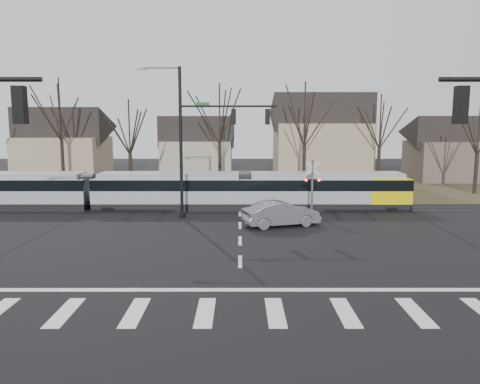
{
  "coord_description": "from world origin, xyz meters",
  "views": [
    {
      "loc": [
        -0.02,
        -19.23,
        6.35
      ],
      "look_at": [
        0.0,
        9.0,
        2.3
      ],
      "focal_mm": 35.0,
      "sensor_mm": 36.0,
      "label": 1
    }
  ],
  "objects": [
    {
      "name": "house_c",
      "position": [
        9.0,
        33.0,
        5.23
      ],
      "size": [
        10.8,
        8.64,
        10.1
      ],
      "color": "gray",
      "rests_on": "ground"
    },
    {
      "name": "ground",
      "position": [
        0.0,
        0.0,
        0.0
      ],
      "size": [
        140.0,
        140.0,
        0.0
      ],
      "primitive_type": "plane",
      "color": "black"
    },
    {
      "name": "tree_row",
      "position": [
        2.0,
        26.0,
        5.0
      ],
      "size": [
        59.2,
        7.2,
        10.0
      ],
      "color": "black",
      "rests_on": "ground"
    },
    {
      "name": "crosswalk",
      "position": [
        0.0,
        -4.0,
        0.01
      ],
      "size": [
        27.0,
        2.6,
        0.01
      ],
      "color": "silver",
      "rests_on": "ground"
    },
    {
      "name": "house_b",
      "position": [
        -5.0,
        36.0,
        3.97
      ],
      "size": [
        8.64,
        7.56,
        7.65
      ],
      "color": "gray",
      "rests_on": "ground"
    },
    {
      "name": "lane_dashes",
      "position": [
        0.0,
        16.0,
        0.01
      ],
      "size": [
        0.18,
        30.0,
        0.01
      ],
      "color": "silver",
      "rests_on": "ground"
    },
    {
      "name": "signal_pole_far",
      "position": [
        -2.41,
        12.5,
        5.7
      ],
      "size": [
        9.28,
        0.44,
        10.2
      ],
      "color": "black",
      "rests_on": "ground"
    },
    {
      "name": "sedan",
      "position": [
        2.61,
        9.83,
        0.8
      ],
      "size": [
        4.54,
        5.83,
        1.59
      ],
      "primitive_type": "imported",
      "rotation": [
        0.0,
        0.0,
        1.89
      ],
      "color": "slate",
      "rests_on": "ground"
    },
    {
      "name": "house_a",
      "position": [
        -20.0,
        34.0,
        4.46
      ],
      "size": [
        9.72,
        8.64,
        8.6
      ],
      "color": "gray",
      "rests_on": "ground"
    },
    {
      "name": "tram",
      "position": [
        -5.5,
        16.0,
        1.51
      ],
      "size": [
        36.58,
        2.72,
        2.77
      ],
      "color": "gray",
      "rests_on": "ground"
    },
    {
      "name": "rail_pair",
      "position": [
        0.0,
        15.8,
        0.03
      ],
      "size": [
        90.0,
        1.52,
        0.06
      ],
      "color": "#59595E",
      "rests_on": "ground"
    },
    {
      "name": "house_d",
      "position": [
        24.0,
        35.0,
        3.97
      ],
      "size": [
        8.64,
        7.56,
        7.65
      ],
      "color": "brown",
      "rests_on": "ground"
    },
    {
      "name": "grass_verge",
      "position": [
        0.0,
        32.0,
        0.01
      ],
      "size": [
        140.0,
        28.0,
        0.01
      ],
      "primitive_type": "cube",
      "color": "#38331E",
      "rests_on": "ground"
    },
    {
      "name": "stop_line",
      "position": [
        0.0,
        -1.8,
        0.01
      ],
      "size": [
        28.0,
        0.35,
        0.01
      ],
      "primitive_type": "cube",
      "color": "silver",
      "rests_on": "ground"
    },
    {
      "name": "rail_crossing_signal",
      "position": [
        5.0,
        12.79,
        1.89
      ],
      "size": [
        1.08,
        0.36,
        4.0
      ],
      "color": "#59595B",
      "rests_on": "ground"
    }
  ]
}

